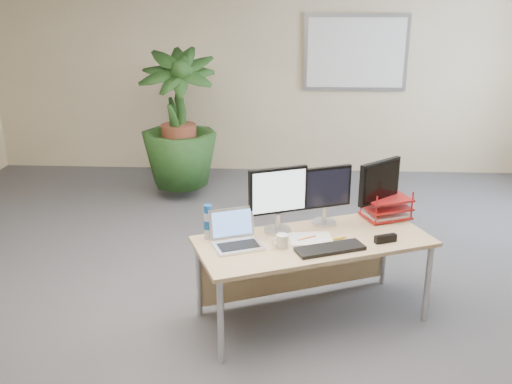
# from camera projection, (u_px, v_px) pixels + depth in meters

# --- Properties ---
(floor) EXTENTS (8.00, 8.00, 0.00)m
(floor) POSITION_uv_depth(u_px,v_px,m) (232.00, 339.00, 3.95)
(floor) COLOR #434348
(floor) RESTS_ON ground
(back_wall) EXTENTS (7.00, 0.04, 2.70)m
(back_wall) POSITION_uv_depth(u_px,v_px,m) (260.00, 68.00, 7.27)
(back_wall) COLOR #C2AD89
(back_wall) RESTS_ON floor
(whiteboard) EXTENTS (1.30, 0.04, 0.95)m
(whiteboard) POSITION_uv_depth(u_px,v_px,m) (356.00, 53.00, 7.10)
(whiteboard) COLOR #ABABB0
(whiteboard) RESTS_ON back_wall
(desk) EXTENTS (1.78, 1.26, 0.63)m
(desk) POSITION_uv_depth(u_px,v_px,m) (308.00, 251.00, 4.13)
(desk) COLOR tan
(desk) RESTS_ON floor
(floor_plant) EXTENTS (0.92, 0.92, 1.50)m
(floor_plant) POSITION_uv_depth(u_px,v_px,m) (179.00, 134.00, 6.45)
(floor_plant) COLOR #193A15
(floor_plant) RESTS_ON floor
(monitor_left) EXTENTS (0.42, 0.20, 0.48)m
(monitor_left) POSITION_uv_depth(u_px,v_px,m) (278.00, 196.00, 4.05)
(monitor_left) COLOR #B9B9BE
(monitor_left) RESTS_ON desk
(monitor_right) EXTENTS (0.38, 0.18, 0.44)m
(monitor_right) POSITION_uv_depth(u_px,v_px,m) (325.00, 192.00, 4.20)
(monitor_right) COLOR #B9B9BE
(monitor_right) RESTS_ON desk
(monitor_dark) EXTENTS (0.34, 0.30, 0.46)m
(monitor_dark) POSITION_uv_depth(u_px,v_px,m) (379.00, 186.00, 4.29)
(monitor_dark) COLOR #B9B9BE
(monitor_dark) RESTS_ON desk
(laptop) EXTENTS (0.40, 0.38, 0.23)m
(laptop) POSITION_uv_depth(u_px,v_px,m) (235.00, 236.00, 3.92)
(laptop) COLOR white
(laptop) RESTS_ON desk
(keyboard) EXTENTS (0.49, 0.32, 0.03)m
(keyboard) POSITION_uv_depth(u_px,v_px,m) (330.00, 249.00, 3.84)
(keyboard) COLOR black
(keyboard) RESTS_ON desk
(coffee_mug) EXTENTS (0.12, 0.08, 0.09)m
(coffee_mug) POSITION_uv_depth(u_px,v_px,m) (282.00, 241.00, 3.87)
(coffee_mug) COLOR silver
(coffee_mug) RESTS_ON desk
(spiral_notebook) EXTENTS (0.32, 0.26, 0.01)m
(spiral_notebook) POSITION_uv_depth(u_px,v_px,m) (311.00, 239.00, 4.00)
(spiral_notebook) COLOR silver
(spiral_notebook) RESTS_ON desk
(orange_pen) EXTENTS (0.13, 0.09, 0.01)m
(orange_pen) POSITION_uv_depth(u_px,v_px,m) (307.00, 238.00, 3.99)
(orange_pen) COLOR orange
(orange_pen) RESTS_ON spiral_notebook
(yellow_highlighter) EXTENTS (0.10, 0.06, 0.01)m
(yellow_highlighter) POSITION_uv_depth(u_px,v_px,m) (339.00, 238.00, 4.01)
(yellow_highlighter) COLOR gold
(yellow_highlighter) RESTS_ON desk
(water_bottle) EXTENTS (0.06, 0.06, 0.25)m
(water_bottle) POSITION_uv_depth(u_px,v_px,m) (208.00, 223.00, 3.98)
(water_bottle) COLOR silver
(water_bottle) RESTS_ON desk
(letter_tray) EXTENTS (0.41, 0.37, 0.16)m
(letter_tray) POSITION_uv_depth(u_px,v_px,m) (386.00, 209.00, 4.37)
(letter_tray) COLOR #9F1314
(letter_tray) RESTS_ON desk
(stapler) EXTENTS (0.16, 0.10, 0.05)m
(stapler) POSITION_uv_depth(u_px,v_px,m) (385.00, 239.00, 3.96)
(stapler) COLOR black
(stapler) RESTS_ON desk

